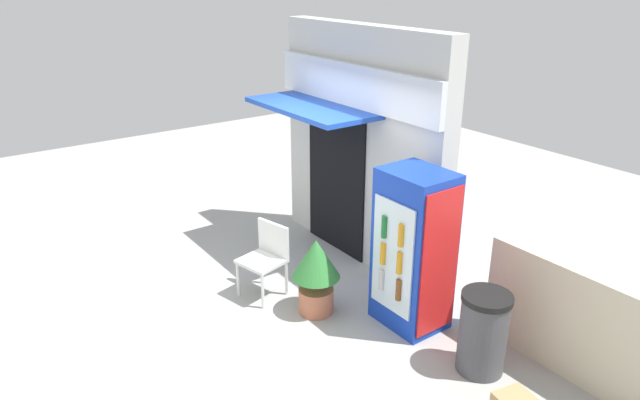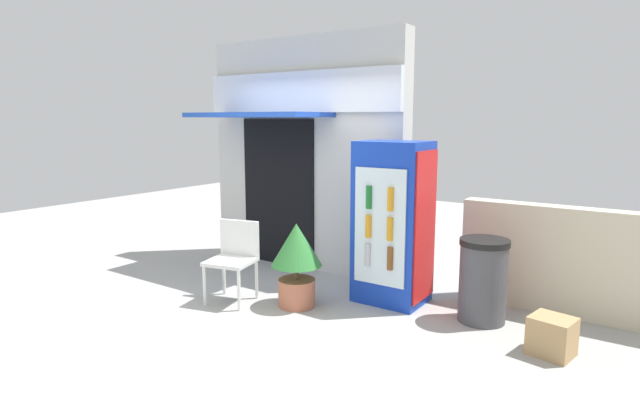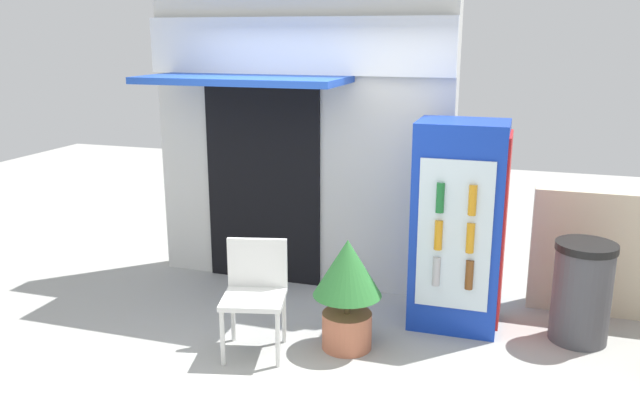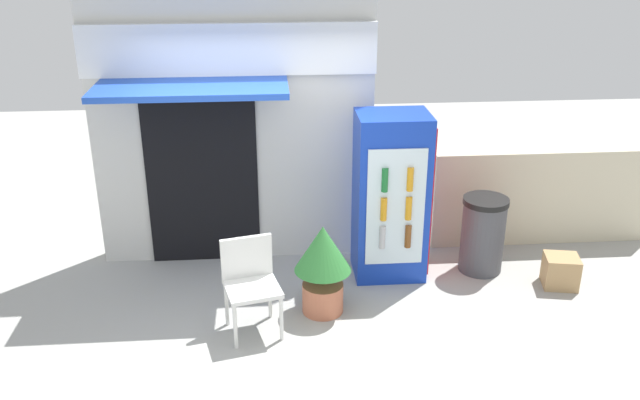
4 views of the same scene
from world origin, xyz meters
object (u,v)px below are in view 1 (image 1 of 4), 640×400
(drink_cooler, at_px, (414,250))
(potted_plant_near_shop, at_px, (316,269))
(plastic_chair, at_px, (267,254))
(trash_bin, at_px, (483,332))

(drink_cooler, height_order, potted_plant_near_shop, drink_cooler)
(plastic_chair, bearing_deg, potted_plant_near_shop, 18.67)
(potted_plant_near_shop, xyz_separation_m, trash_bin, (1.76, 0.70, -0.12))
(potted_plant_near_shop, bearing_deg, drink_cooler, 43.24)
(potted_plant_near_shop, height_order, trash_bin, potted_plant_near_shop)
(drink_cooler, relative_size, plastic_chair, 2.00)
(plastic_chair, bearing_deg, drink_cooler, 33.31)
(drink_cooler, relative_size, potted_plant_near_shop, 1.95)
(drink_cooler, distance_m, plastic_chair, 1.77)
(plastic_chair, xyz_separation_m, potted_plant_near_shop, (0.68, 0.23, 0.02))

